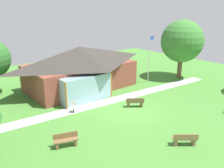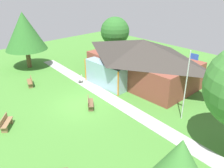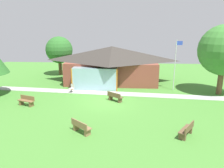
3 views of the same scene
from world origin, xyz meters
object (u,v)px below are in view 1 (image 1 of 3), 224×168
at_px(bench_rear_near_path, 135,103).
at_px(tree_east_hedge, 182,41).
at_px(pavilion, 80,67).
at_px(flagpole, 149,57).
at_px(patio_chair_west, 74,107).
at_px(bench_front_center, 185,139).
at_px(bench_mid_left, 66,140).

relative_size(bench_rear_near_path, tree_east_hedge, 0.22).
xyz_separation_m(pavilion, flagpole, (6.86, -3.12, 0.69)).
height_order(flagpole, patio_chair_west, flagpole).
bearing_deg(bench_front_center, bench_rear_near_path, 113.08).
bearing_deg(bench_mid_left, bench_front_center, 160.95).
height_order(bench_rear_near_path, tree_east_hedge, tree_east_hedge).
height_order(bench_rear_near_path, patio_chair_west, patio_chair_west).
distance_m(patio_chair_west, tree_east_hedge, 15.31).
height_order(patio_chair_west, tree_east_hedge, tree_east_hedge).
relative_size(pavilion, tree_east_hedge, 1.69).
bearing_deg(pavilion, bench_mid_left, -126.87).
relative_size(bench_mid_left, bench_front_center, 1.08).
xyz_separation_m(bench_rear_near_path, patio_chair_west, (-4.55, 2.37, 0.01)).
height_order(pavilion, bench_front_center, pavilion).
relative_size(pavilion, flagpole, 2.18).
height_order(flagpole, bench_mid_left, flagpole).
distance_m(bench_rear_near_path, patio_chair_west, 5.12).
bearing_deg(patio_chair_west, tree_east_hedge, -147.63).
xyz_separation_m(pavilion, tree_east_hedge, (11.08, -4.22, 2.11)).
bearing_deg(bench_rear_near_path, bench_mid_left, -130.66).
bearing_deg(bench_front_center, tree_east_hedge, 76.16).
bearing_deg(bench_rear_near_path, bench_front_center, -69.01).
relative_size(bench_mid_left, tree_east_hedge, 0.23).
height_order(flagpole, bench_front_center, flagpole).
height_order(bench_mid_left, tree_east_hedge, tree_east_hedge).
distance_m(pavilion, flagpole, 7.56).
xyz_separation_m(flagpole, bench_mid_left, (-13.42, -5.63, -2.52)).
distance_m(flagpole, patio_chair_west, 10.98).
relative_size(flagpole, bench_front_center, 3.66).
bearing_deg(pavilion, bench_rear_near_path, -83.32).
xyz_separation_m(patio_chair_west, tree_east_hedge, (14.78, 0.57, 3.93)).
bearing_deg(bench_rear_near_path, tree_east_hedge, 53.10).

